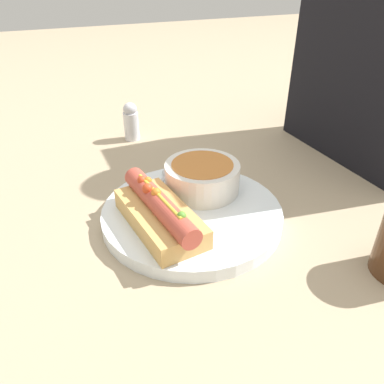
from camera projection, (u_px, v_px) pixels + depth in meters
The scene contains 6 objects.
ground_plane at pixel (192, 219), 0.57m from camera, with size 4.00×4.00×0.00m, color tan.
dinner_plate at pixel (192, 214), 0.56m from camera, with size 0.27×0.27×0.02m.
hot_dog at pixel (160, 213), 0.51m from camera, with size 0.18×0.09×0.06m.
soup_bowl at pixel (202, 176), 0.59m from camera, with size 0.12×0.12×0.05m.
spoon at pixel (164, 178), 0.63m from camera, with size 0.12×0.12×0.01m.
salt_shaker at pixel (131, 121), 0.80m from camera, with size 0.03×0.03×0.08m.
Camera 1 is at (0.42, -0.18, 0.33)m, focal length 35.00 mm.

